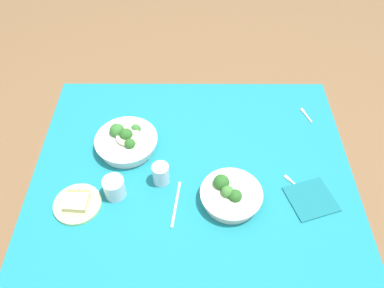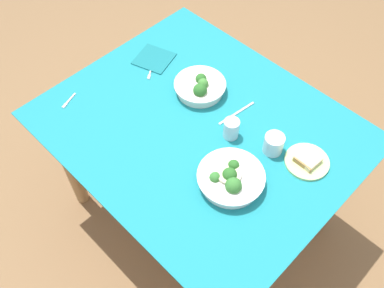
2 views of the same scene
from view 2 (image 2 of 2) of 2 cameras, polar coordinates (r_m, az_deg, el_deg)
ground_plane at (r=2.52m, az=0.84°, el=-8.73°), size 6.00×6.00×0.00m
dining_table at (r=1.96m, az=1.06°, el=0.27°), size 1.31×1.09×0.78m
broccoli_bowl_far at (r=1.97m, az=1.10°, el=7.62°), size 0.24×0.24×0.10m
broccoli_bowl_near at (r=1.68m, az=5.16°, el=-4.62°), size 0.27×0.27×0.10m
bread_side_plate at (r=1.80m, az=15.09°, el=-2.20°), size 0.18×0.18×0.04m
water_glass_center at (r=1.81m, az=5.26°, el=2.06°), size 0.07×0.07×0.09m
water_glass_side at (r=1.78m, az=10.83°, el=0.02°), size 0.08×0.08×0.09m
fork_by_far_bowl at (r=2.04m, az=-16.16°, el=5.50°), size 0.04×0.10×0.00m
fork_by_near_bowl at (r=2.09m, az=-5.62°, el=9.43°), size 0.07×0.08×0.00m
table_knife_left at (r=1.92m, az=5.98°, el=4.12°), size 0.03×0.20×0.00m
napkin_folded_upper at (r=2.16m, az=-5.10°, el=11.26°), size 0.21×0.21×0.01m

